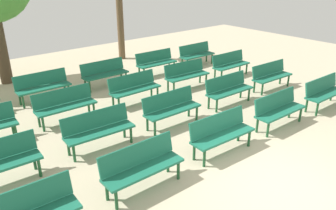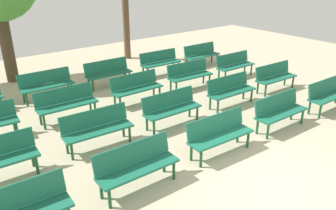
# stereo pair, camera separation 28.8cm
# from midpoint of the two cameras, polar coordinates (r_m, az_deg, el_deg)

# --- Properties ---
(ground_plane) EXTENTS (25.51, 25.51, 0.00)m
(ground_plane) POSITION_cam_midpoint_polar(r_m,az_deg,el_deg) (6.90, 19.36, -13.19)
(ground_plane) COLOR #BCAD8E
(bench_r0_c1) EXTENTS (1.61, 0.50, 0.87)m
(bench_r0_c1) POSITION_cam_midpoint_polar(r_m,az_deg,el_deg) (6.29, -4.12, -10.01)
(bench_r0_c1) COLOR #19664C
(bench_r0_c1) RESTS_ON ground_plane
(bench_r0_c2) EXTENTS (1.62, 0.56, 0.87)m
(bench_r0_c2) POSITION_cam_midpoint_polar(r_m,az_deg,el_deg) (7.45, 9.80, -4.65)
(bench_r0_c2) COLOR #19664C
(bench_r0_c2) RESTS_ON ground_plane
(bench_r0_c3) EXTENTS (1.61, 0.53, 0.87)m
(bench_r0_c3) POSITION_cam_midpoint_polar(r_m,az_deg,el_deg) (8.96, 19.39, -0.76)
(bench_r0_c3) COLOR #19664C
(bench_r0_c3) RESTS_ON ground_plane
(bench_r0_c4) EXTENTS (1.61, 0.52, 0.87)m
(bench_r0_c4) POSITION_cam_midpoint_polar(r_m,az_deg,el_deg) (10.64, 26.36, 1.85)
(bench_r0_c4) COLOR #19664C
(bench_r0_c4) RESTS_ON ground_plane
(bench_r1_c1) EXTENTS (1.62, 0.57, 0.87)m
(bench_r1_c1) POSITION_cam_midpoint_polar(r_m,az_deg,el_deg) (7.73, -11.01, -3.67)
(bench_r1_c1) COLOR #19664C
(bench_r1_c1) RESTS_ON ground_plane
(bench_r1_c2) EXTENTS (1.61, 0.51, 0.87)m
(bench_r1_c2) POSITION_cam_midpoint_polar(r_m,az_deg,el_deg) (8.62, 1.49, -0.31)
(bench_r1_c2) COLOR #19664C
(bench_r1_c2) RESTS_ON ground_plane
(bench_r1_c3) EXTENTS (1.61, 0.53, 0.87)m
(bench_r1_c3) POSITION_cam_midpoint_polar(r_m,az_deg,el_deg) (10.04, 11.39, 2.70)
(bench_r1_c3) COLOR #19664C
(bench_r1_c3) RESTS_ON ground_plane
(bench_r1_c4) EXTENTS (1.62, 0.55, 0.87)m
(bench_r1_c4) POSITION_cam_midpoint_polar(r_m,az_deg,el_deg) (11.62, 18.47, 4.78)
(bench_r1_c4) COLOR #19664C
(bench_r1_c4) RESTS_ON ground_plane
(bench_r2_c1) EXTENTS (1.61, 0.51, 0.87)m
(bench_r2_c1) POSITION_cam_midpoint_polar(r_m,az_deg,el_deg) (9.27, -16.15, 0.48)
(bench_r2_c1) COLOR #19664C
(bench_r2_c1) RESTS_ON ground_plane
(bench_r2_c2) EXTENTS (1.60, 0.49, 0.87)m
(bench_r2_c2) POSITION_cam_midpoint_polar(r_m,az_deg,el_deg) (10.07, -4.65, 3.17)
(bench_r2_c2) COLOR #19664C
(bench_r2_c2) RESTS_ON ground_plane
(bench_r2_c3) EXTENTS (1.63, 0.58, 0.87)m
(bench_r2_c3) POSITION_cam_midpoint_polar(r_m,az_deg,el_deg) (11.26, 4.40, 5.37)
(bench_r2_c3) COLOR #19664C
(bench_r2_c3) RESTS_ON ground_plane
(bench_r2_c4) EXTENTS (1.60, 0.50, 0.87)m
(bench_r2_c4) POSITION_cam_midpoint_polar(r_m,az_deg,el_deg) (12.62, 11.93, 6.90)
(bench_r2_c4) COLOR #19664C
(bench_r2_c4) RESTS_ON ground_plane
(bench_r3_c1) EXTENTS (1.61, 0.50, 0.87)m
(bench_r3_c1) POSITION_cam_midpoint_polar(r_m,az_deg,el_deg) (10.91, -19.35, 3.50)
(bench_r3_c1) COLOR #19664C
(bench_r3_c1) RESTS_ON ground_plane
(bench_r3_c2) EXTENTS (1.60, 0.49, 0.87)m
(bench_r3_c2) POSITION_cam_midpoint_polar(r_m,az_deg,el_deg) (11.62, -9.51, 5.67)
(bench_r3_c2) COLOR #19664C
(bench_r3_c2) RESTS_ON ground_plane
(bench_r3_c3) EXTENTS (1.62, 0.54, 0.87)m
(bench_r3_c3) POSITION_cam_midpoint_polar(r_m,az_deg,el_deg) (12.69, -0.73, 7.49)
(bench_r3_c3) COLOR #19664C
(bench_r3_c3) RESTS_ON ground_plane
(bench_r3_c4) EXTENTS (1.60, 0.48, 0.87)m
(bench_r3_c4) POSITION_cam_midpoint_polar(r_m,az_deg,el_deg) (13.87, 6.29, 8.73)
(bench_r3_c4) COLOR #19664C
(bench_r3_c4) RESTS_ON ground_plane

